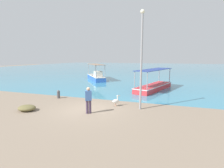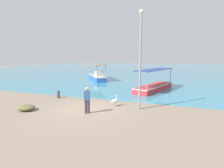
{
  "view_description": "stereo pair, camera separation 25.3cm",
  "coord_description": "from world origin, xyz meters",
  "px_view_note": "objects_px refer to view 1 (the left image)",
  "views": [
    {
      "loc": [
        5.27,
        -10.37,
        3.55
      ],
      "look_at": [
        -0.18,
        5.53,
        0.96
      ],
      "focal_mm": 28.0,
      "sensor_mm": 36.0,
      "label": 1
    },
    {
      "loc": [
        5.51,
        -10.28,
        3.55
      ],
      "look_at": [
        -0.18,
        5.53,
        0.96
      ],
      "focal_mm": 28.0,
      "sensor_mm": 36.0,
      "label": 2
    }
  ],
  "objects_px": {
    "pelican": "(116,101)",
    "net_pile": "(27,108)",
    "fishing_boat_center": "(96,76)",
    "mooring_bollard": "(58,94)",
    "fisherman_standing": "(88,100)",
    "lamp_post": "(141,56)",
    "fishing_boat_outer": "(154,86)"
  },
  "relations": [
    {
      "from": "lamp_post",
      "to": "net_pile",
      "type": "xyz_separation_m",
      "value": [
        -7.11,
        -2.83,
        -3.45
      ]
    },
    {
      "from": "fishing_boat_outer",
      "to": "lamp_post",
      "type": "height_order",
      "value": "lamp_post"
    },
    {
      "from": "fishing_boat_center",
      "to": "pelican",
      "type": "distance_m",
      "value": 15.02
    },
    {
      "from": "lamp_post",
      "to": "net_pile",
      "type": "relative_size",
      "value": 5.51
    },
    {
      "from": "fishing_boat_outer",
      "to": "fisherman_standing",
      "type": "distance_m",
      "value": 10.06
    },
    {
      "from": "fishing_boat_center",
      "to": "net_pile",
      "type": "relative_size",
      "value": 5.19
    },
    {
      "from": "fishing_boat_outer",
      "to": "pelican",
      "type": "distance_m",
      "value": 7.65
    },
    {
      "from": "pelican",
      "to": "lamp_post",
      "type": "height_order",
      "value": "lamp_post"
    },
    {
      "from": "fishing_boat_outer",
      "to": "lamp_post",
      "type": "xyz_separation_m",
      "value": [
        -0.16,
        -7.57,
        3.18
      ]
    },
    {
      "from": "pelican",
      "to": "net_pile",
      "type": "distance_m",
      "value": 6.09
    },
    {
      "from": "fisherman_standing",
      "to": "mooring_bollard",
      "type": "bearing_deg",
      "value": 146.31
    },
    {
      "from": "lamp_post",
      "to": "fishing_boat_outer",
      "type": "bearing_deg",
      "value": 88.77
    },
    {
      "from": "pelican",
      "to": "fisherman_standing",
      "type": "distance_m",
      "value": 2.5
    },
    {
      "from": "fishing_boat_center",
      "to": "lamp_post",
      "type": "bearing_deg",
      "value": -55.15
    },
    {
      "from": "pelican",
      "to": "fisherman_standing",
      "type": "xyz_separation_m",
      "value": [
        -1.12,
        -2.17,
        0.53
      ]
    },
    {
      "from": "fisherman_standing",
      "to": "net_pile",
      "type": "xyz_separation_m",
      "value": [
        -4.17,
        -0.84,
        -0.71
      ]
    },
    {
      "from": "net_pile",
      "to": "mooring_bollard",
      "type": "bearing_deg",
      "value": 93.12
    },
    {
      "from": "mooring_bollard",
      "to": "fishing_boat_center",
      "type": "bearing_deg",
      "value": 98.81
    },
    {
      "from": "pelican",
      "to": "lamp_post",
      "type": "xyz_separation_m",
      "value": [
        1.82,
        -0.18,
        3.27
      ]
    },
    {
      "from": "pelican",
      "to": "net_pile",
      "type": "xyz_separation_m",
      "value": [
        -5.29,
        -3.01,
        -0.18
      ]
    },
    {
      "from": "lamp_post",
      "to": "fisherman_standing",
      "type": "xyz_separation_m",
      "value": [
        -2.94,
        -1.99,
        -2.74
      ]
    },
    {
      "from": "pelican",
      "to": "net_pile",
      "type": "bearing_deg",
      "value": -150.37
    },
    {
      "from": "fishing_boat_center",
      "to": "fisherman_standing",
      "type": "distance_m",
      "value": 16.48
    },
    {
      "from": "fishing_boat_center",
      "to": "pelican",
      "type": "height_order",
      "value": "fishing_boat_center"
    },
    {
      "from": "lamp_post",
      "to": "fisherman_standing",
      "type": "distance_m",
      "value": 4.48
    },
    {
      "from": "fishing_boat_center",
      "to": "mooring_bollard",
      "type": "distance_m",
      "value": 12.47
    },
    {
      "from": "pelican",
      "to": "fisherman_standing",
      "type": "bearing_deg",
      "value": -117.38
    },
    {
      "from": "pelican",
      "to": "fisherman_standing",
      "type": "relative_size",
      "value": 0.47
    },
    {
      "from": "fisherman_standing",
      "to": "net_pile",
      "type": "bearing_deg",
      "value": -168.58
    },
    {
      "from": "fishing_boat_center",
      "to": "lamp_post",
      "type": "xyz_separation_m",
      "value": [
        9.22,
        -13.25,
        3.06
      ]
    },
    {
      "from": "net_pile",
      "to": "fishing_boat_center",
      "type": "bearing_deg",
      "value": 97.5
    },
    {
      "from": "net_pile",
      "to": "pelican",
      "type": "bearing_deg",
      "value": 29.63
    }
  ]
}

